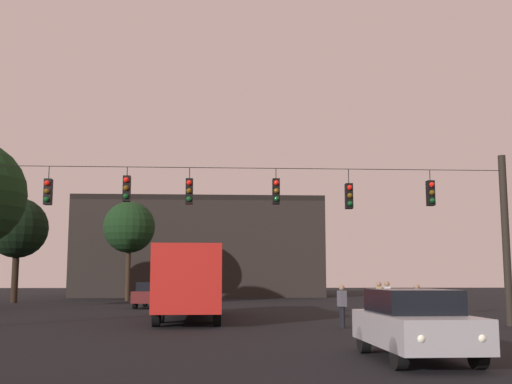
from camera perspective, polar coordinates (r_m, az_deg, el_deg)
The scene contains 12 objects.
ground_plane at distance 32.16m, azimuth -2.20°, elevation -10.84°, with size 168.00×168.00×0.00m, color black.
overhead_signal_span at distance 23.53m, azimuth -1.70°, elevation -2.54°, with size 20.60×0.44×6.43m.
city_bus at distance 28.10m, azimuth -5.87°, elevation -7.46°, with size 2.71×11.04×3.00m.
car_near_right at distance 14.61m, azimuth 13.96°, elevation -11.30°, with size 1.86×4.36×1.52m.
car_far_left at distance 39.23m, azimuth -9.15°, elevation -9.02°, with size 2.18×4.45×1.52m.
pedestrian_crossing_left at distance 23.40m, azimuth 7.70°, elevation -9.88°, with size 0.30×0.40×1.52m.
pedestrian_crossing_center at distance 28.52m, azimuth 10.97°, elevation -9.29°, with size 0.33×0.41×1.61m.
pedestrian_crossing_right at distance 27.16m, azimuth 11.66°, elevation -9.33°, with size 0.28×0.39×1.63m.
pedestrian_near_bus at distance 24.85m, azimuth 14.24°, elevation -9.57°, with size 0.30×0.40×1.54m.
corner_building at distance 63.48m, azimuth -5.02°, elevation -5.06°, with size 23.15×11.48×9.30m.
tree_left_silhouette at distance 49.54m, azimuth -20.56°, elevation -3.05°, with size 4.39×4.39×7.59m.
tree_right_far at distance 50.99m, azimuth -11.28°, elevation -3.13°, with size 4.04×4.04×7.75m.
Camera 1 is at (-0.61, -7.60, 1.77)m, focal length 44.73 mm.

